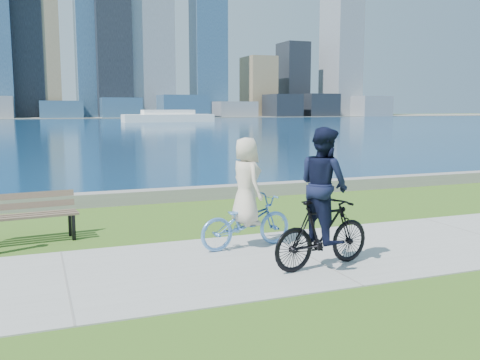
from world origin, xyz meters
The scene contains 10 objects.
ground centered at (0.00, 0.00, 0.00)m, with size 320.00×320.00×0.00m, color #355B18.
concrete_path centered at (0.00, 0.00, 0.01)m, with size 80.00×3.50×0.02m, color #9FA09B.
seawall centered at (0.00, 6.20, 0.17)m, with size 90.00×0.50×0.35m, color gray.
bay_water centered at (0.00, 72.00, 0.00)m, with size 320.00×131.00×0.01m, color navy.
far_shore centered at (0.00, 130.00, 0.06)m, with size 320.00×30.00×0.12m, color slate.
city_skyline centered at (0.96, 129.19, 24.12)m, with size 174.16×22.66×76.00m.
ferry_far centered at (17.24, 82.67, 0.87)m, with size 15.39×4.40×2.09m.
park_bench centered at (-4.52, 2.84, 0.57)m, with size 1.85×0.80×0.93m.
cyclist_woman centered at (-0.79, 0.85, 0.77)m, with size 0.87×1.90×2.03m.
cyclist_man centered at (-0.10, -0.73, 0.97)m, with size 0.84×1.92×2.26m.
Camera 1 is at (-4.33, -8.06, 2.59)m, focal length 40.00 mm.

